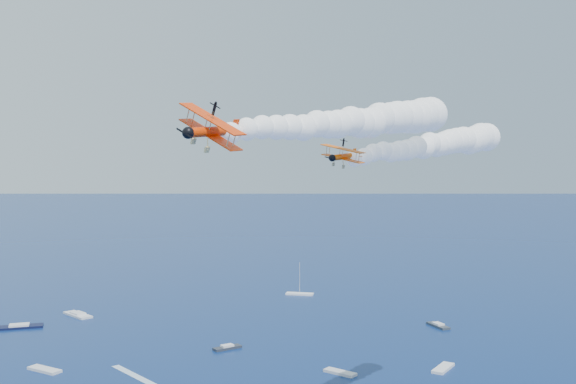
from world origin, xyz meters
TOP-DOWN VIEW (x-y plane):
  - biplane_lead at (7.84, 21.46)m, footprint 8.03×9.19m
  - biplane_trail at (-21.57, 11.02)m, footprint 10.00×12.01m
  - smoke_trail_lead at (33.73, 26.62)m, footprint 53.59×24.73m
  - smoke_trail_trail at (4.29, 16.37)m, footprint 53.62×25.36m
  - spectator_boats at (-9.15, 114.44)m, footprint 215.50×158.40m

SIDE VIEW (x-z plane):
  - spectator_boats at x=-9.15m, z-range 0.00..0.70m
  - biplane_lead at x=7.84m, z-range 51.65..57.81m
  - smoke_trail_lead at x=33.73m, z-range 51.84..61.57m
  - biplane_trail at x=-21.57m, z-range 52.84..62.15m
  - smoke_trail_trail at x=4.29m, z-range 54.61..64.34m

